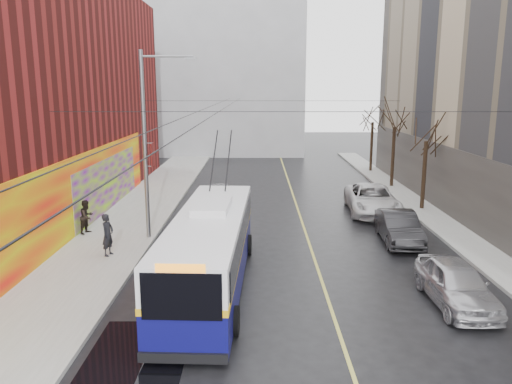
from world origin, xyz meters
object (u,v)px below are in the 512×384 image
tree_mid (395,117)px  trolleybus (210,249)px  following_car (220,196)px  parked_car_c (372,199)px  pedestrian_a (108,235)px  parked_car_a (456,284)px  tree_near (427,128)px  tree_far (373,113)px  parked_car_b (399,227)px  streetlight_pole (148,141)px  pedestrian_b (87,217)px

tree_mid → trolleybus: size_ratio=0.58×
trolleybus → following_car: trolleybus is taller
parked_car_c → pedestrian_a: (-13.26, -8.09, 0.25)m
trolleybus → parked_car_a: trolleybus is taller
tree_near → parked_car_a: bearing=-103.4°
tree_mid → pedestrian_a: (-16.46, -15.73, -4.18)m
tree_far → following_car: size_ratio=1.52×
tree_near → parked_car_b: size_ratio=1.41×
tree_mid → tree_far: 7.00m
tree_far → tree_mid: bearing=-90.0°
parked_car_a → parked_car_c: (0.00, 12.76, 0.07)m
parked_car_a → parked_car_b: (0.00, 7.02, -0.01)m
tree_far → parked_car_c: 15.60m
tree_near → pedestrian_a: (-16.46, -8.73, -3.90)m
pedestrian_a → streetlight_pole: bearing=-10.7°
tree_mid → parked_car_a: (-3.20, -20.40, -4.50)m
trolleybus → parked_car_b: size_ratio=2.53×
tree_far → parked_car_a: tree_far is taller
parked_car_a → parked_car_b: size_ratio=0.98×
tree_mid → following_car: size_ratio=1.55×
parked_car_a → pedestrian_a: (-13.26, 4.67, 0.32)m
following_car → parked_car_a: bearing=-63.2°
parked_car_b → pedestrian_b: (-15.30, 1.02, 0.25)m
parked_car_c → pedestrian_a: pedestrian_a is taller
streetlight_pole → trolleybus: 7.57m
tree_near → tree_far: tree_far is taller
parked_car_c → pedestrian_a: size_ratio=3.22×
tree_mid → tree_far: (0.00, 7.00, -0.11)m
parked_car_b → pedestrian_b: bearing=179.3°
tree_far → parked_car_a: 27.94m
parked_car_c → tree_mid: bearing=70.8°
tree_mid → pedestrian_b: (-18.50, -12.37, -4.25)m
following_car → pedestrian_b: 8.70m
parked_car_b → pedestrian_a: (-13.26, -2.34, 0.33)m
trolleybus → pedestrian_b: bearing=138.3°
tree_near → parked_car_b: tree_near is taller
streetlight_pole → parked_car_a: streetlight_pole is taller
pedestrian_a → pedestrian_b: 3.93m
streetlight_pole → tree_mid: (15.14, 13.00, 0.41)m
streetlight_pole → pedestrian_a: bearing=-115.8°
tree_far → parked_car_b: bearing=-98.9°
tree_far → following_car: (-12.30, -13.26, -4.41)m
parked_car_c → following_car: (-9.10, 1.38, -0.09)m
parked_car_b → pedestrian_b: pedestrian_b is taller
parked_car_b → parked_car_c: bearing=93.1°
following_car → tree_mid: bearing=21.1°
tree_near → trolleybus: 17.05m
parked_car_b → streetlight_pole: bearing=-178.8°
tree_near → parked_car_a: size_ratio=1.44×
parked_car_c → following_car: size_ratio=1.38×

